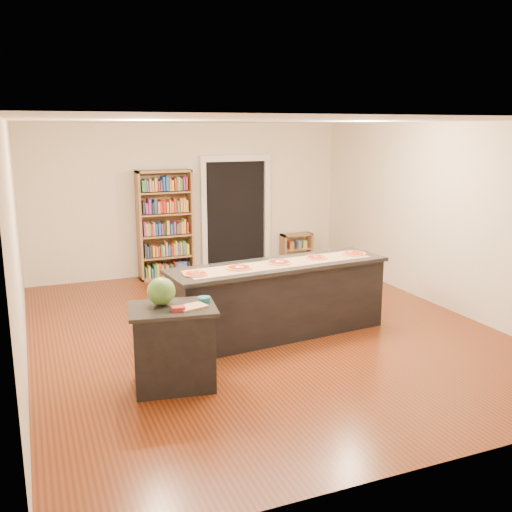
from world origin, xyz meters
name	(u,v)px	position (x,y,z in m)	size (l,w,h in m)	color
room	(262,230)	(0.00, 0.00, 1.40)	(6.00, 7.00, 2.80)	beige
doorway	(236,208)	(0.90, 3.46, 1.20)	(1.40, 0.09, 2.21)	black
kitchen_island	(279,299)	(0.15, -0.25, 0.50)	(2.98, 0.81, 0.98)	black
side_counter	(173,347)	(-1.54, -1.26, 0.45)	(0.90, 0.66, 0.89)	black
bookshelf	(165,225)	(-0.53, 3.27, 0.99)	(0.99, 0.35, 1.98)	#936F47
low_shelf	(296,249)	(2.15, 3.31, 0.32)	(0.63, 0.27, 0.63)	#936F47
waste_bin	(181,271)	(-0.31, 3.08, 0.15)	(0.21, 0.21, 0.30)	#485BA1
kraft_paper	(280,264)	(0.15, -0.28, 0.99)	(2.59, 0.47, 0.00)	#AD7E59
watermelon	(161,291)	(-1.62, -1.14, 1.04)	(0.30, 0.30, 0.30)	#144214
cutting_board	(192,307)	(-1.35, -1.35, 0.90)	(0.29, 0.20, 0.02)	tan
package_red	(178,309)	(-1.51, -1.41, 0.91)	(0.13, 0.09, 0.05)	maroon
package_teal	(204,299)	(-1.17, -1.20, 0.92)	(0.14, 0.14, 0.05)	#195966
pizza_a	(196,274)	(-1.03, -0.41, 1.00)	(0.31, 0.31, 0.02)	tan
pizza_b	(239,268)	(-0.44, -0.32, 1.00)	(0.33, 0.33, 0.02)	tan
pizza_c	(279,262)	(0.15, -0.24, 1.00)	(0.34, 0.34, 0.02)	tan
pizza_d	(316,257)	(0.74, -0.16, 1.00)	(0.29, 0.29, 0.02)	tan
pizza_e	(354,253)	(1.33, -0.15, 1.00)	(0.34, 0.34, 0.02)	tan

